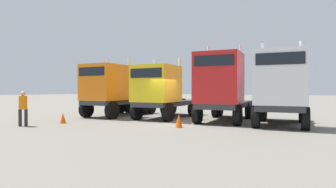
# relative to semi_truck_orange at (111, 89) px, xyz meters

# --- Properties ---
(ground) EXTENTS (200.00, 200.00, 0.00)m
(ground) POSITION_rel_semi_truck_orange_xyz_m (5.57, -0.78, -1.91)
(ground) COLOR slate
(semi_truck_orange) EXTENTS (2.95, 6.28, 4.17)m
(semi_truck_orange) POSITION_rel_semi_truck_orange_xyz_m (0.00, 0.00, 0.00)
(semi_truck_orange) COLOR #333338
(semi_truck_orange) RESTS_ON ground
(semi_truck_yellow) EXTENTS (3.04, 6.45, 3.98)m
(semi_truck_yellow) POSITION_rel_semi_truck_orange_xyz_m (3.84, 0.61, -0.11)
(semi_truck_yellow) COLOR #333338
(semi_truck_yellow) RESTS_ON ground
(semi_truck_red) EXTENTS (3.36, 6.68, 4.51)m
(semi_truck_red) POSITION_rel_semi_truck_orange_xyz_m (7.87, 0.73, 0.10)
(semi_truck_red) COLOR #333338
(semi_truck_red) RESTS_ON ground
(semi_truck_white) EXTENTS (3.31, 6.00, 4.41)m
(semi_truck_white) POSITION_rel_semi_truck_orange_xyz_m (11.10, 0.54, 0.08)
(semi_truck_white) COLOR #333338
(semi_truck_white) RESTS_ON ground
(visitor_in_hivis) EXTENTS (0.57, 0.57, 1.80)m
(visitor_in_hivis) POSITION_rel_semi_truck_orange_xyz_m (-0.20, -6.26, -0.86)
(visitor_in_hivis) COLOR #292929
(visitor_in_hivis) RESTS_ON ground
(traffic_cone_near) EXTENTS (0.36, 0.36, 0.59)m
(traffic_cone_near) POSITION_rel_semi_truck_orange_xyz_m (0.44, -4.33, -1.61)
(traffic_cone_near) COLOR #F2590C
(traffic_cone_near) RESTS_ON ground
(traffic_cone_mid) EXTENTS (0.36, 0.36, 0.69)m
(traffic_cone_mid) POSITION_rel_semi_truck_orange_xyz_m (6.88, -2.54, -1.56)
(traffic_cone_mid) COLOR #F2590C
(traffic_cone_mid) RESTS_ON ground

